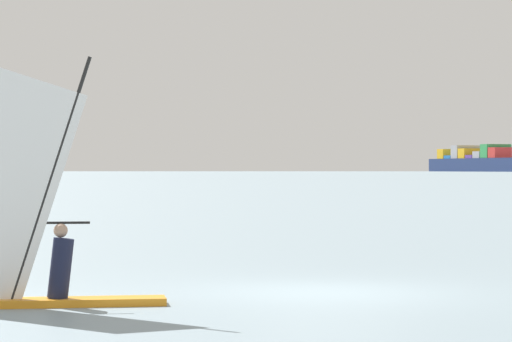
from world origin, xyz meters
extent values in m
plane|color=gray|center=(0.00, 0.00, 0.00)|extent=(4000.00, 4000.00, 0.00)
cube|color=orange|center=(-3.14, -2.97, 0.06)|extent=(2.55, 1.62, 0.12)
cylinder|color=black|center=(-3.59, -3.18, 1.99)|extent=(1.15, 0.59, 3.76)
cube|color=white|center=(-4.23, -3.48, 1.81)|extent=(2.31, 1.13, 3.84)
cylinder|color=black|center=(-3.74, -3.25, 1.29)|extent=(1.41, 0.69, 0.04)
cylinder|color=#191E38|center=(-3.46, -3.12, 0.59)|extent=(0.52, 0.47, 0.96)
sphere|color=tan|center=(-3.46, -3.12, 1.17)|extent=(0.22, 0.22, 0.22)
cube|color=navy|center=(-85.86, 885.36, 5.07)|extent=(105.72, 137.39, 10.13)
cube|color=red|center=(-72.09, 865.68, 14.03)|extent=(22.97, 20.49, 7.80)
cube|color=#2D8C47|center=(-78.83, 875.30, 15.33)|extent=(22.97, 20.49, 10.40)
cube|color=#99999E|center=(-85.57, 884.93, 12.73)|extent=(22.97, 20.49, 5.20)
cube|color=#59388C|center=(-92.30, 894.56, 11.43)|extent=(22.97, 20.49, 2.60)
cube|color=gold|center=(-99.04, 904.19, 14.03)|extent=(22.97, 20.49, 7.80)
cube|color=#99999E|center=(-105.78, 913.82, 15.33)|extent=(22.97, 20.49, 10.40)
cube|color=#1E66AD|center=(-112.52, 923.45, 11.43)|extent=(22.97, 20.49, 2.60)
cube|color=gold|center=(-119.25, 933.08, 14.03)|extent=(22.97, 20.49, 7.80)
camera|label=1|loc=(4.72, -19.66, 2.13)|focal=82.66mm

